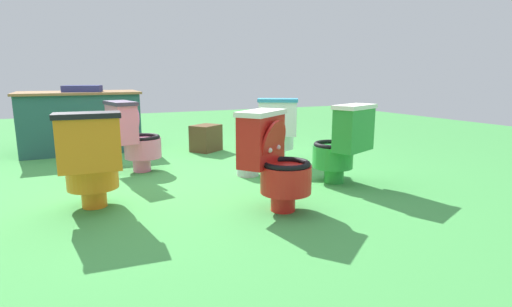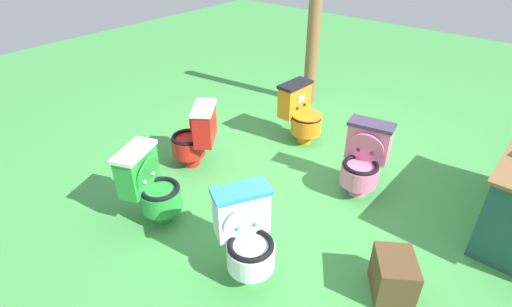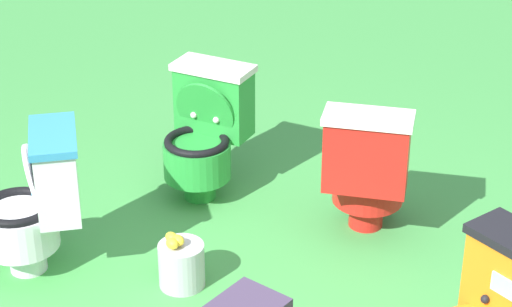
# 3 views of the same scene
# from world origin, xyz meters

# --- Properties ---
(ground) EXTENTS (14.00, 14.00, 0.00)m
(ground) POSITION_xyz_m (0.00, 0.00, 0.00)
(ground) COLOR #429947
(toilet_pink) EXTENTS (0.56, 0.49, 0.73)m
(toilet_pink) POSITION_xyz_m (-0.20, 0.53, 0.37)
(toilet_pink) COLOR pink
(toilet_pink) RESTS_ON ground
(toilet_orange) EXTENTS (0.45, 0.52, 0.73)m
(toilet_orange) POSITION_xyz_m (-0.66, -0.53, 0.37)
(toilet_orange) COLOR orange
(toilet_orange) RESTS_ON ground
(toilet_white) EXTENTS (0.59, 0.63, 0.73)m
(toilet_white) POSITION_xyz_m (1.35, 0.33, 0.37)
(toilet_white) COLOR white
(toilet_white) RESTS_ON ground
(toilet_red) EXTENTS (0.61, 0.63, 0.73)m
(toilet_red) POSITION_xyz_m (0.54, -1.10, 0.37)
(toilet_red) COLOR red
(toilet_red) RESTS_ON ground
(toilet_green) EXTENTS (0.56, 0.61, 0.73)m
(toilet_green) POSITION_xyz_m (1.42, -0.75, 0.37)
(toilet_green) COLOR green
(toilet_green) RESTS_ON ground
(wooden_post) EXTENTS (0.18, 0.18, 2.01)m
(wooden_post) POSITION_xyz_m (-1.70, -1.07, 1.01)
(wooden_post) COLOR brown
(wooden_post) RESTS_ON ground
(small_crate) EXTENTS (0.45, 0.43, 0.34)m
(small_crate) POSITION_xyz_m (0.83, 1.31, 0.17)
(small_crate) COLOR brown
(small_crate) RESTS_ON ground
(lemon_bucket) EXTENTS (0.22, 0.22, 0.28)m
(lemon_bucket) POSITION_xyz_m (0.79, -0.10, 0.12)
(lemon_bucket) COLOR #B7B7BF
(lemon_bucket) RESTS_ON ground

